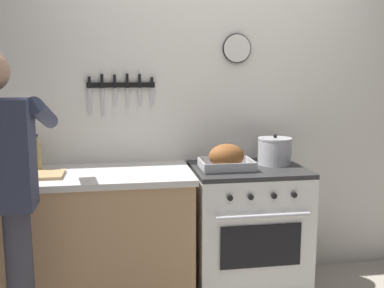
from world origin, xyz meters
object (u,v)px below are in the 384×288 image
(stock_pot, at_px, (275,151))
(bottle_soy_sauce, at_px, (34,157))
(cutting_board, at_px, (34,175))
(bottle_olive_oil, at_px, (5,154))
(bottle_vinegar, at_px, (37,156))
(roasting_pan, at_px, (227,158))
(stove, at_px, (247,229))

(stock_pot, distance_m, bottle_soy_sauce, 1.67)
(stock_pot, distance_m, cutting_board, 1.62)
(cutting_board, height_order, bottle_olive_oil, bottle_olive_oil)
(cutting_board, height_order, bottle_vinegar, bottle_vinegar)
(stock_pot, distance_m, bottle_olive_oil, 1.82)
(bottle_vinegar, bearing_deg, bottle_olive_oil, 171.69)
(stock_pot, relative_size, bottle_vinegar, 0.97)
(roasting_pan, relative_size, bottle_olive_oil, 1.24)
(stove, height_order, bottle_soy_sauce, bottle_soy_sauce)
(bottle_soy_sauce, bearing_deg, stock_pot, -4.98)
(roasting_pan, height_order, stock_pot, stock_pot)
(stock_pot, bearing_deg, cutting_board, -175.61)
(stock_pot, xyz_separation_m, bottle_vinegar, (-1.62, 0.02, 0.01))
(stove, xyz_separation_m, bottle_vinegar, (-1.41, 0.08, 0.55))
(stove, bearing_deg, stock_pot, 16.72)
(bottle_vinegar, bearing_deg, cutting_board, -89.03)
(roasting_pan, xyz_separation_m, bottle_olive_oil, (-1.44, 0.16, 0.04))
(bottle_olive_oil, bearing_deg, stove, -3.81)
(stock_pot, height_order, cutting_board, stock_pot)
(bottle_vinegar, height_order, bottle_olive_oil, bottle_olive_oil)
(stock_pot, relative_size, bottle_soy_sauce, 1.34)
(cutting_board, distance_m, bottle_olive_oil, 0.28)
(bottle_vinegar, bearing_deg, stove, -3.17)
(bottle_olive_oil, bearing_deg, roasting_pan, -6.49)
(roasting_pan, distance_m, bottle_soy_sauce, 1.31)
(stove, bearing_deg, cutting_board, -177.51)
(bottle_soy_sauce, bearing_deg, bottle_vinegar, -72.40)
(cutting_board, xyz_separation_m, bottle_soy_sauce, (-0.04, 0.27, 0.06))
(stove, bearing_deg, roasting_pan, -161.41)
(roasting_pan, relative_size, bottle_vinegar, 1.41)
(stove, distance_m, bottle_olive_oil, 1.71)
(bottle_vinegar, bearing_deg, bottle_soy_sauce, 107.60)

